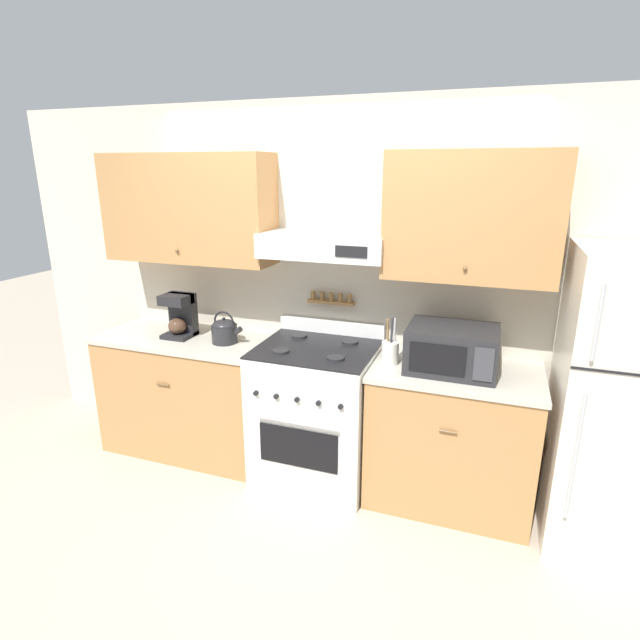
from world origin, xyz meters
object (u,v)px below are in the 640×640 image
at_px(stove_range, 316,412).
at_px(microwave, 452,349).
at_px(refrigerator, 624,404).
at_px(tea_kettle, 225,330).
at_px(utensil_crock, 390,351).
at_px(coffee_maker, 180,315).

relative_size(stove_range, microwave, 1.99).
distance_m(refrigerator, microwave, 0.97).
bearing_deg(tea_kettle, utensil_crock, 0.00).
height_order(stove_range, microwave, microwave).
bearing_deg(microwave, stove_range, -178.55).
bearing_deg(microwave, tea_kettle, -179.35).
bearing_deg(utensil_crock, refrigerator, -0.99).
distance_m(tea_kettle, microwave, 1.56).
height_order(coffee_maker, microwave, coffee_maker).
bearing_deg(stove_range, utensil_crock, 0.50).
distance_m(stove_range, coffee_maker, 1.23).
xyz_separation_m(refrigerator, utensil_crock, (-1.32, 0.02, 0.14)).
bearing_deg(coffee_maker, stove_range, -1.55).
relative_size(refrigerator, tea_kettle, 7.36).
distance_m(refrigerator, utensil_crock, 1.33).
distance_m(tea_kettle, utensil_crock, 1.19).
height_order(refrigerator, microwave, refrigerator).
distance_m(stove_range, refrigerator, 1.85).
height_order(coffee_maker, utensil_crock, coffee_maker).
bearing_deg(utensil_crock, stove_range, -179.50).
height_order(tea_kettle, microwave, microwave).
height_order(tea_kettle, utensil_crock, utensil_crock).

